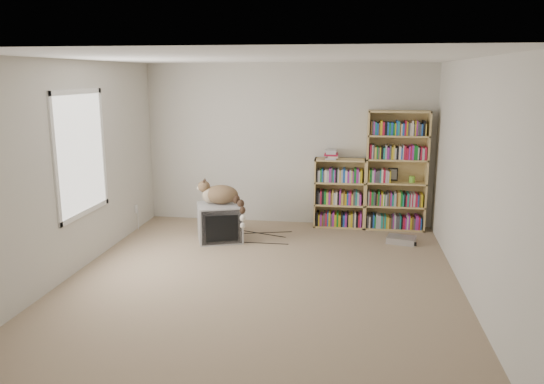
# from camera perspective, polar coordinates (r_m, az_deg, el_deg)

# --- Properties ---
(floor) EXTENTS (4.50, 5.00, 0.01)m
(floor) POSITION_cam_1_polar(r_m,az_deg,el_deg) (6.25, -1.08, -9.36)
(floor) COLOR tan
(floor) RESTS_ON ground
(wall_back) EXTENTS (4.50, 0.02, 2.50)m
(wall_back) POSITION_cam_1_polar(r_m,az_deg,el_deg) (8.34, 1.72, 5.09)
(wall_back) COLOR beige
(wall_back) RESTS_ON floor
(wall_front) EXTENTS (4.50, 0.02, 2.50)m
(wall_front) POSITION_cam_1_polar(r_m,az_deg,el_deg) (3.53, -7.88, -5.39)
(wall_front) COLOR beige
(wall_front) RESTS_ON floor
(wall_left) EXTENTS (0.02, 5.00, 2.50)m
(wall_left) POSITION_cam_1_polar(r_m,az_deg,el_deg) (6.64, -20.66, 2.38)
(wall_left) COLOR beige
(wall_left) RESTS_ON floor
(wall_right) EXTENTS (0.02, 5.00, 2.50)m
(wall_right) POSITION_cam_1_polar(r_m,az_deg,el_deg) (5.96, 20.74, 1.28)
(wall_right) COLOR beige
(wall_right) RESTS_ON floor
(ceiling) EXTENTS (4.50, 5.00, 0.02)m
(ceiling) POSITION_cam_1_polar(r_m,az_deg,el_deg) (5.80, -1.18, 14.22)
(ceiling) COLOR white
(ceiling) RESTS_ON wall_back
(window) EXTENTS (0.02, 1.22, 1.52)m
(window) POSITION_cam_1_polar(r_m,az_deg,el_deg) (6.79, -19.86, 3.92)
(window) COLOR white
(window) RESTS_ON wall_left
(crt_tv) EXTENTS (0.75, 0.72, 0.53)m
(crt_tv) POSITION_cam_1_polar(r_m,az_deg,el_deg) (7.62, -5.64, -3.27)
(crt_tv) COLOR #A3A2A5
(crt_tv) RESTS_ON floor
(cat) EXTENTS (0.76, 0.53, 0.59)m
(cat) POSITION_cam_1_polar(r_m,az_deg,el_deg) (7.53, -5.20, -0.60)
(cat) COLOR #392517
(cat) RESTS_ON crt_tv
(bookcase_tall) EXTENTS (0.90, 0.30, 1.81)m
(bookcase_tall) POSITION_cam_1_polar(r_m,az_deg,el_deg) (8.24, 13.20, 1.92)
(bookcase_tall) COLOR tan
(bookcase_tall) RESTS_ON floor
(bookcase_short) EXTENTS (0.78, 0.30, 1.07)m
(bookcase_short) POSITION_cam_1_polar(r_m,az_deg,el_deg) (8.28, 7.27, -0.37)
(bookcase_short) COLOR tan
(bookcase_short) RESTS_ON floor
(book_stack) EXTENTS (0.21, 0.27, 0.14)m
(book_stack) POSITION_cam_1_polar(r_m,az_deg,el_deg) (8.11, 6.47, 4.04)
(book_stack) COLOR #B01737
(book_stack) RESTS_ON bookcase_short
(green_mug) EXTENTS (0.09, 0.09, 0.10)m
(green_mug) POSITION_cam_1_polar(r_m,az_deg,el_deg) (8.26, 14.82, 1.35)
(green_mug) COLOR #73BF36
(green_mug) RESTS_ON bookcase_tall
(framed_print) EXTENTS (0.15, 0.05, 0.19)m
(framed_print) POSITION_cam_1_polar(r_m,az_deg,el_deg) (8.32, 12.87, 1.87)
(framed_print) COLOR black
(framed_print) RESTS_ON bookcase_tall
(dvd_player) EXTENTS (0.44, 0.36, 0.09)m
(dvd_player) POSITION_cam_1_polar(r_m,az_deg,el_deg) (7.74, 13.72, -5.02)
(dvd_player) COLOR silver
(dvd_player) RESTS_ON floor
(wall_outlet) EXTENTS (0.01, 0.08, 0.13)m
(wall_outlet) POSITION_cam_1_polar(r_m,az_deg,el_deg) (8.36, -14.40, -1.78)
(wall_outlet) COLOR silver
(wall_outlet) RESTS_ON wall_left
(floor_cables) EXTENTS (1.20, 0.70, 0.01)m
(floor_cables) POSITION_cam_1_polar(r_m,az_deg,el_deg) (7.71, -0.06, -5.03)
(floor_cables) COLOR black
(floor_cables) RESTS_ON floor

